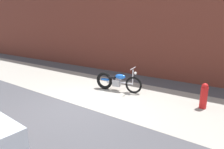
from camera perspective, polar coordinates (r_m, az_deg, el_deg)
ground_plane at (r=6.40m, az=-9.73°, el=-9.47°), size 80.00×80.00×0.00m
sidewalk_slab at (r=7.64m, az=-0.41°, el=-5.32°), size 36.00×3.50×0.01m
brick_building_wall at (r=10.23m, az=11.38°, el=15.82°), size 36.00×0.50×5.82m
motorcycle_blue at (r=7.72m, az=0.91°, el=-2.06°), size 1.99×0.64×1.03m
fire_hydrant at (r=6.69m, az=26.20°, el=-5.83°), size 0.22×0.22×0.84m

